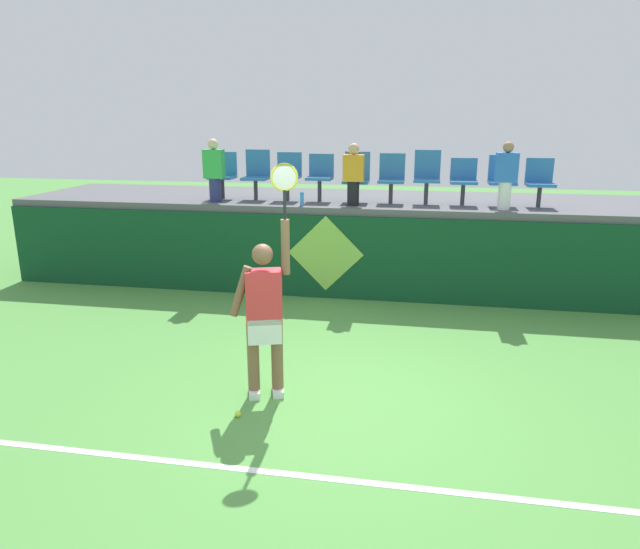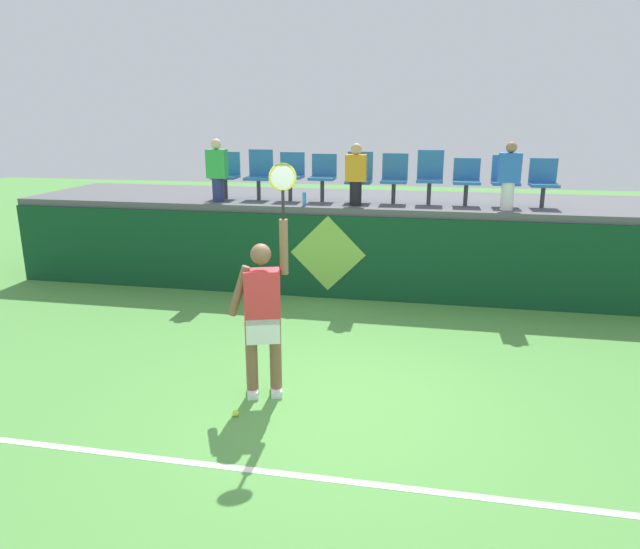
# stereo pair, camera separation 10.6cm
# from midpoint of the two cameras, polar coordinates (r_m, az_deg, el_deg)

# --- Properties ---
(ground_plane) EXTENTS (40.00, 40.00, 0.00)m
(ground_plane) POSITION_cam_midpoint_polar(r_m,az_deg,el_deg) (6.36, 1.61, -12.49)
(ground_plane) COLOR #519342
(court_back_wall) EXTENTS (12.94, 0.20, 1.41)m
(court_back_wall) POSITION_cam_midpoint_polar(r_m,az_deg,el_deg) (9.55, 5.32, 1.62)
(court_back_wall) COLOR #0F4223
(court_back_wall) RESTS_ON ground_plane
(spectator_platform) EXTENTS (12.94, 2.56, 0.12)m
(spectator_platform) POSITION_cam_midpoint_polar(r_m,az_deg,el_deg) (10.61, 6.12, 7.20)
(spectator_platform) COLOR #56565B
(spectator_platform) RESTS_ON court_back_wall
(court_baseline_stripe) EXTENTS (11.65, 0.08, 0.01)m
(court_baseline_stripe) POSITION_cam_midpoint_polar(r_m,az_deg,el_deg) (5.21, -1.03, -19.39)
(court_baseline_stripe) COLOR white
(court_baseline_stripe) RESTS_ON ground_plane
(tennis_player) EXTENTS (0.73, 0.36, 2.53)m
(tennis_player) POSITION_cam_midpoint_polar(r_m,az_deg,el_deg) (6.15, -5.19, -3.76)
(tennis_player) COLOR white
(tennis_player) RESTS_ON ground_plane
(tennis_ball) EXTENTS (0.07, 0.07, 0.07)m
(tennis_ball) POSITION_cam_midpoint_polar(r_m,az_deg,el_deg) (6.12, -7.88, -13.52)
(tennis_ball) COLOR #D1E533
(tennis_ball) RESTS_ON ground_plane
(water_bottle) EXTENTS (0.06, 0.06, 0.23)m
(water_bottle) POSITION_cam_midpoint_polar(r_m,az_deg,el_deg) (9.67, -1.25, 7.52)
(water_bottle) COLOR #338CE5
(water_bottle) RESTS_ON spectator_platform
(stadium_chair_0) EXTENTS (0.44, 0.42, 0.83)m
(stadium_chair_0) POSITION_cam_midpoint_polar(r_m,az_deg,el_deg) (10.68, -8.99, 9.96)
(stadium_chair_0) COLOR #38383D
(stadium_chair_0) RESTS_ON spectator_platform
(stadium_chair_1) EXTENTS (0.44, 0.42, 0.87)m
(stadium_chair_1) POSITION_cam_midpoint_polar(r_m,az_deg,el_deg) (10.49, -5.73, 10.05)
(stadium_chair_1) COLOR #38383D
(stadium_chair_1) RESTS_ON spectator_platform
(stadium_chair_2) EXTENTS (0.44, 0.42, 0.83)m
(stadium_chair_2) POSITION_cam_midpoint_polar(r_m,az_deg,el_deg) (10.33, -2.60, 10.04)
(stadium_chair_2) COLOR #38383D
(stadium_chair_2) RESTS_ON spectator_platform
(stadium_chair_3) EXTENTS (0.44, 0.42, 0.81)m
(stadium_chair_3) POSITION_cam_midpoint_polar(r_m,az_deg,el_deg) (10.21, 0.61, 9.92)
(stadium_chair_3) COLOR #38383D
(stadium_chair_3) RESTS_ON spectator_platform
(stadium_chair_4) EXTENTS (0.44, 0.42, 0.86)m
(stadium_chair_4) POSITION_cam_midpoint_polar(r_m,az_deg,el_deg) (10.12, 4.23, 9.78)
(stadium_chair_4) COLOR #38383D
(stadium_chair_4) RESTS_ON spectator_platform
(stadium_chair_5) EXTENTS (0.44, 0.42, 0.84)m
(stadium_chair_5) POSITION_cam_midpoint_polar(r_m,az_deg,el_deg) (10.06, 7.70, 9.66)
(stadium_chair_5) COLOR #38383D
(stadium_chair_5) RESTS_ON spectator_platform
(stadium_chair_6) EXTENTS (0.44, 0.42, 0.90)m
(stadium_chair_6) POSITION_cam_midpoint_polar(r_m,az_deg,el_deg) (10.05, 11.17, 9.71)
(stadium_chair_6) COLOR #38383D
(stadium_chair_6) RESTS_ON spectator_platform
(stadium_chair_7) EXTENTS (0.44, 0.42, 0.77)m
(stadium_chair_7) POSITION_cam_midpoint_polar(r_m,az_deg,el_deg) (10.06, 14.65, 9.20)
(stadium_chair_7) COLOR #38383D
(stadium_chair_7) RESTS_ON spectator_platform
(stadium_chair_8) EXTENTS (0.44, 0.42, 0.83)m
(stadium_chair_8) POSITION_cam_midpoint_polar(r_m,az_deg,el_deg) (10.12, 18.23, 9.08)
(stadium_chair_8) COLOR #38383D
(stadium_chair_8) RESTS_ON spectator_platform
(stadium_chair_9) EXTENTS (0.44, 0.42, 0.79)m
(stadium_chair_9) POSITION_cam_midpoint_polar(r_m,az_deg,el_deg) (10.21, 21.60, 8.69)
(stadium_chair_9) COLOR #38383D
(stadium_chair_9) RESTS_ON spectator_platform
(spectator_0) EXTENTS (0.34, 0.20, 1.08)m
(spectator_0) POSITION_cam_midpoint_polar(r_m,az_deg,el_deg) (10.25, -9.89, 10.24)
(spectator_0) COLOR navy
(spectator_0) RESTS_ON spectator_platform
(spectator_1) EXTENTS (0.34, 0.20, 1.02)m
(spectator_1) POSITION_cam_midpoint_polar(r_m,az_deg,el_deg) (9.68, 3.91, 9.96)
(spectator_1) COLOR black
(spectator_1) RESTS_ON spectator_platform
(spectator_2) EXTENTS (0.34, 0.20, 1.07)m
(spectator_2) POSITION_cam_midpoint_polar(r_m,az_deg,el_deg) (9.67, 18.58, 9.33)
(spectator_2) COLOR white
(spectator_2) RESTS_ON spectator_platform
(wall_signage_mount) EXTENTS (1.27, 0.01, 1.41)m
(wall_signage_mount) POSITION_cam_midpoint_polar(r_m,az_deg,el_deg) (9.74, 1.08, -2.34)
(wall_signage_mount) COLOR #0F4223
(wall_signage_mount) RESTS_ON ground_plane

